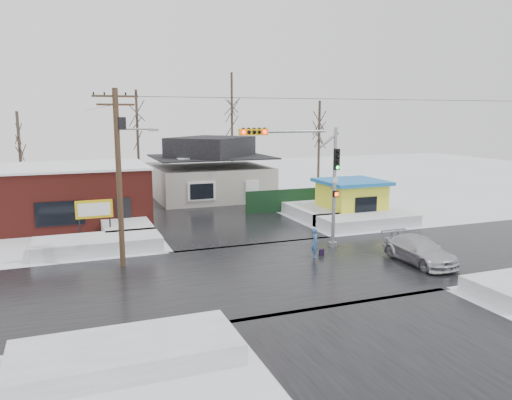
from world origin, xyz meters
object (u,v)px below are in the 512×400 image
object	(u,v)px
utility_pole	(120,167)
marquee_sign	(94,210)
pedestrian	(315,243)
car	(419,251)
traffic_signal	(311,172)
kiosk	(351,199)

from	to	relation	value
utility_pole	marquee_sign	world-z (taller)	utility_pole
pedestrian	car	distance (m)	5.46
traffic_signal	marquee_sign	world-z (taller)	traffic_signal
car	marquee_sign	bearing A→B (deg)	144.64
marquee_sign	pedestrian	distance (m)	13.69
marquee_sign	kiosk	size ratio (longest dim) A/B	0.55
pedestrian	car	bearing A→B (deg)	-103.13
traffic_signal	kiosk	distance (m)	10.43
traffic_signal	utility_pole	world-z (taller)	utility_pole
kiosk	pedestrian	world-z (taller)	kiosk
kiosk	pedestrian	bearing A→B (deg)	-131.19
utility_pole	pedestrian	bearing A→B (deg)	-11.80
traffic_signal	marquee_sign	bearing A→B (deg)	150.28
utility_pole	pedestrian	xyz separation A→B (m)	(9.93, -2.07, -4.30)
pedestrian	traffic_signal	bearing A→B (deg)	3.42
kiosk	car	xyz separation A→B (m)	(-2.88, -11.47, -0.79)
utility_pole	marquee_sign	distance (m)	6.87
utility_pole	pedestrian	distance (m)	11.02
car	traffic_signal	bearing A→B (deg)	133.01
utility_pole	kiosk	distance (m)	18.95
utility_pole	pedestrian	world-z (taller)	utility_pole
traffic_signal	utility_pole	bearing A→B (deg)	177.05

